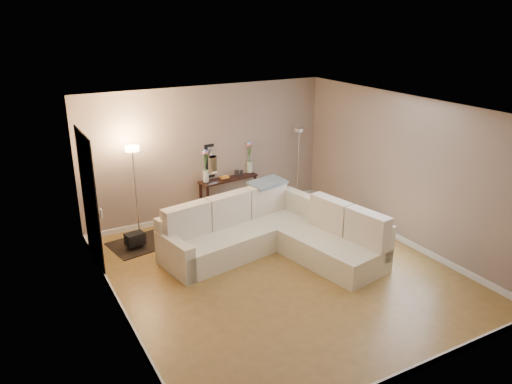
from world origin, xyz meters
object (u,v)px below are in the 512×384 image
floor_lamp_lit (134,174)px  floor_lamp_unlit (298,150)px  console_table (225,194)px  sectional_sofa (271,233)px

floor_lamp_lit → floor_lamp_unlit: 3.50m
floor_lamp_lit → floor_lamp_unlit: floor_lamp_lit is taller
console_table → floor_lamp_lit: (-1.86, -0.23, 0.77)m
console_table → floor_lamp_lit: 2.03m
console_table → floor_lamp_unlit: size_ratio=0.77×
floor_lamp_unlit → sectional_sofa: bearing=-133.7°
console_table → floor_lamp_lit: bearing=-173.1°
sectional_sofa → floor_lamp_unlit: size_ratio=1.93×
console_table → floor_lamp_lit: floor_lamp_lit is taller
console_table → floor_lamp_unlit: 1.80m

